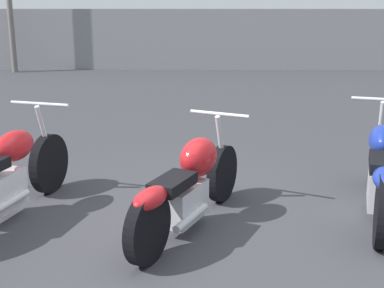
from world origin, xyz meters
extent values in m
plane|color=#38383D|center=(0.00, 0.00, 0.00)|extent=(60.00, 60.00, 0.00)
cube|color=gray|center=(0.00, 11.28, 0.88)|extent=(40.00, 0.04, 1.75)
cylinder|color=black|center=(-1.54, 0.92, 0.32)|extent=(0.27, 0.64, 0.64)
cube|color=silver|center=(-1.77, 0.12, 0.29)|extent=(0.34, 0.58, 0.35)
ellipsoid|color=red|center=(-1.70, 0.37, 0.67)|extent=(0.38, 0.57, 0.29)
cylinder|color=silver|center=(-1.57, 0.83, 0.99)|extent=(0.64, 0.21, 0.04)
cylinder|color=silver|center=(-1.56, 0.88, 0.65)|extent=(0.12, 0.26, 0.65)
cylinder|color=silver|center=(-1.69, -0.06, 0.22)|extent=(0.26, 0.73, 0.07)
cylinder|color=black|center=(0.31, 0.69, 0.29)|extent=(0.34, 0.58, 0.59)
cylinder|color=black|center=(-0.33, -0.69, 0.29)|extent=(0.34, 0.58, 0.59)
cube|color=silver|center=(-0.04, -0.07, 0.26)|extent=(0.41, 0.58, 0.32)
ellipsoid|color=red|center=(0.07, 0.17, 0.62)|extent=(0.49, 0.58, 0.36)
cube|color=black|center=(-0.15, -0.30, 0.53)|extent=(0.42, 0.55, 0.10)
ellipsoid|color=red|center=(-0.30, -0.64, 0.53)|extent=(0.37, 0.48, 0.16)
cylinder|color=silver|center=(0.27, 0.60, 0.94)|extent=(0.58, 0.29, 0.04)
cylinder|color=silver|center=(0.29, 0.65, 0.62)|extent=(0.15, 0.24, 0.63)
cylinder|color=silver|center=(0.01, -0.25, 0.21)|extent=(0.30, 0.54, 0.07)
cylinder|color=black|center=(2.03, 1.13, 0.33)|extent=(0.28, 0.66, 0.66)
cylinder|color=black|center=(1.60, -0.36, 0.33)|extent=(0.28, 0.66, 0.66)
cube|color=silver|center=(1.79, 0.31, 0.30)|extent=(0.35, 0.59, 0.36)
ellipsoid|color=navy|center=(1.87, 0.56, 0.69)|extent=(0.38, 0.55, 0.30)
cube|color=black|center=(1.72, 0.06, 0.61)|extent=(0.38, 0.57, 0.10)
cylinder|color=silver|center=(2.00, 1.03, 1.01)|extent=(0.63, 0.21, 0.04)
cylinder|color=silver|center=(2.02, 1.08, 0.67)|extent=(0.12, 0.26, 0.66)
camera|label=1|loc=(0.09, -4.53, 2.03)|focal=50.00mm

